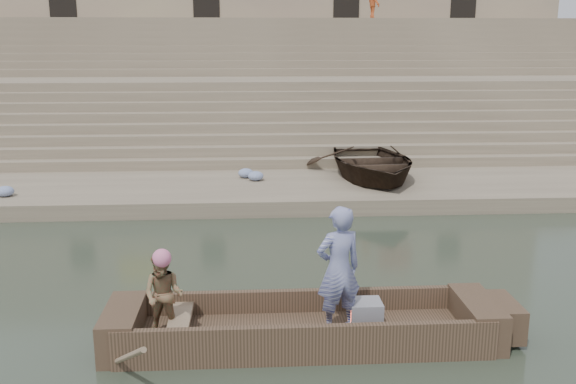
{
  "coord_description": "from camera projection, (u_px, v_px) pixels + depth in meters",
  "views": [
    {
      "loc": [
        0.04,
        -8.97,
        4.28
      ],
      "look_at": [
        0.77,
        2.91,
        1.4
      ],
      "focal_mm": 39.6,
      "sensor_mm": 36.0,
      "label": 1
    }
  ],
  "objects": [
    {
      "name": "ground",
      "position": [
        249.0,
        326.0,
        9.7
      ],
      "size": [
        120.0,
        120.0,
        0.0
      ],
      "primitive_type": "plane",
      "color": "#273024",
      "rests_on": "ground"
    },
    {
      "name": "lower_landing",
      "position": [
        249.0,
        191.0,
        17.42
      ],
      "size": [
        32.0,
        4.0,
        0.4
      ],
      "primitive_type": "cube",
      "color": "gray",
      "rests_on": "ground"
    },
    {
      "name": "mid_landing",
      "position": [
        248.0,
        116.0,
        24.41
      ],
      "size": [
        32.0,
        3.0,
        2.8
      ],
      "primitive_type": "cube",
      "color": "gray",
      "rests_on": "ground"
    },
    {
      "name": "upper_landing",
      "position": [
        248.0,
        74.0,
        30.92
      ],
      "size": [
        32.0,
        3.0,
        5.2
      ],
      "primitive_type": "cube",
      "color": "gray",
      "rests_on": "ground"
    },
    {
      "name": "ghat_steps",
      "position": [
        248.0,
        101.0,
        25.96
      ],
      "size": [
        32.0,
        11.0,
        5.2
      ],
      "color": "gray",
      "rests_on": "ground"
    },
    {
      "name": "building_wall",
      "position": [
        247.0,
        13.0,
        34.09
      ],
      "size": [
        32.0,
        5.07,
        11.2
      ],
      "color": "tan",
      "rests_on": "ground"
    },
    {
      "name": "main_rowboat",
      "position": [
        303.0,
        336.0,
        9.15
      ],
      "size": [
        5.0,
        1.3,
        0.22
      ],
      "primitive_type": "cube",
      "color": "brown",
      "rests_on": "ground"
    },
    {
      "name": "rowboat_trim",
      "position": [
        317.0,
        323.0,
        9.11
      ],
      "size": [
        6.04,
        2.63,
        1.88
      ],
      "color": "brown",
      "rests_on": "ground"
    },
    {
      "name": "standing_man",
      "position": [
        339.0,
        269.0,
        8.88
      ],
      "size": [
        0.77,
        0.62,
        1.83
      ],
      "primitive_type": "imported",
      "rotation": [
        0.0,
        0.0,
        3.44
      ],
      "color": "navy",
      "rests_on": "main_rowboat"
    },
    {
      "name": "rowing_man",
      "position": [
        164.0,
        295.0,
        8.78
      ],
      "size": [
        0.68,
        0.59,
        1.2
      ],
      "primitive_type": "imported",
      "rotation": [
        0.0,
        0.0,
        -0.26
      ],
      "color": "#2B814A",
      "rests_on": "main_rowboat"
    },
    {
      "name": "television",
      "position": [
        364.0,
        314.0,
        9.13
      ],
      "size": [
        0.46,
        0.42,
        0.4
      ],
      "color": "gray",
      "rests_on": "main_rowboat"
    },
    {
      "name": "beached_rowboat",
      "position": [
        371.0,
        162.0,
        18.04
      ],
      "size": [
        3.57,
        4.78,
        0.95
      ],
      "primitive_type": "imported",
      "rotation": [
        0.0,
        0.0,
        0.07
      ],
      "color": "#2D2116",
      "rests_on": "lower_landing"
    },
    {
      "name": "pedestrian",
      "position": [
        374.0,
        1.0,
        30.12
      ],
      "size": [
        0.79,
        1.16,
        1.65
      ],
      "primitive_type": "imported",
      "rotation": [
        0.0,
        0.0,
        1.75
      ],
      "color": "#A5421B",
      "rests_on": "upper_landing"
    },
    {
      "name": "cloth_bundles",
      "position": [
        99.0,
        181.0,
        17.21
      ],
      "size": [
        10.85,
        2.31,
        0.26
      ],
      "color": "#3F5999",
      "rests_on": "lower_landing"
    }
  ]
}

